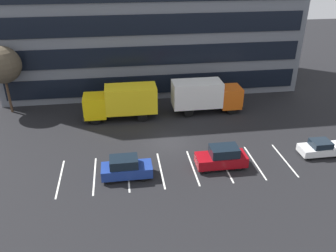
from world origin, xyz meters
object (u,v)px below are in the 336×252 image
suv_maroon (222,157)px  sedan_white (321,148)px  bare_tree (2,65)px  box_truck_orange (205,95)px  suv_navy (126,168)px  box_truck_yellow_all (122,101)px

suv_maroon → sedan_white: bearing=3.7°
sedan_white → bare_tree: (-30.42, 13.90, 4.92)m
box_truck_orange → sedan_white: bearing=-52.4°
suv_maroon → bare_tree: bearing=145.2°
box_truck_orange → sedan_white: (8.28, -10.74, -1.41)m
sedan_white → suv_maroon: size_ratio=0.93×
suv_maroon → box_truck_orange: bearing=83.5°
box_truck_orange → bare_tree: size_ratio=1.05×
sedan_white → suv_navy: bearing=-176.9°
bare_tree → box_truck_orange: bearing=-8.1°
suv_maroon → suv_navy: 8.22m
suv_navy → bare_tree: bare_tree is taller
sedan_white → bare_tree: bearing=155.4°
suv_maroon → bare_tree: size_ratio=0.57×
box_truck_yellow_all → suv_maroon: bearing=-53.1°
box_truck_yellow_all → box_truck_orange: (9.48, 0.43, -0.00)m
bare_tree → suv_maroon: bearing=-34.8°
sedan_white → suv_navy: (-17.77, -0.97, 0.22)m
box_truck_orange → suv_maroon: box_truck_orange is taller
box_truck_yellow_all → suv_maroon: 13.70m
box_truck_orange → bare_tree: bearing=171.9°
bare_tree → box_truck_yellow_all: bearing=-15.8°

